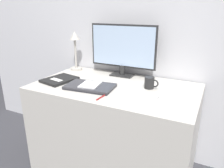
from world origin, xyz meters
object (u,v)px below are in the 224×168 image
coffee_mug (150,83)px  pen (103,96)px  notebook (60,80)px  laptop (90,86)px  desk_lamp (75,46)px  keyboard (136,96)px  monitor (123,48)px  ereader (90,85)px

coffee_mug → pen: (-0.23, -0.29, -0.04)m
pen → coffee_mug: bearing=52.2°
pen → notebook: bearing=163.5°
laptop → desk_lamp: (-0.38, 0.37, 0.21)m
keyboard → notebook: size_ratio=0.94×
monitor → pen: bearing=-81.0°
monitor → desk_lamp: bearing=-177.7°
notebook → pen: 0.49m
desk_lamp → coffee_mug: desk_lamp is taller
laptop → desk_lamp: bearing=135.8°
ereader → keyboard: bearing=-1.2°
laptop → desk_lamp: desk_lamp is taller
ereader → coffee_mug: bearing=26.0°
ereader → desk_lamp: (-0.38, 0.37, 0.20)m
pen → laptop: bearing=147.0°
laptop → ereader: size_ratio=2.13×
laptop → ereader: (0.00, -0.00, 0.02)m
monitor → laptop: 0.45m
keyboard → laptop: 0.36m
ereader → notebook: ereader is taller
coffee_mug → pen: bearing=-127.8°
ereader → laptop: bearing=139.8°
laptop → notebook: same height
keyboard → laptop: (-0.36, 0.01, 0.00)m
keyboard → pen: keyboard is taller
keyboard → coffee_mug: bearing=81.8°
pen → desk_lamp: bearing=138.9°
keyboard → notebook: notebook is taller
ereader → coffee_mug: coffee_mug is taller
laptop → pen: laptop is taller
coffee_mug → desk_lamp: bearing=166.7°
notebook → pen: (0.47, -0.14, -0.01)m
ereader → coffee_mug: 0.43m
laptop → keyboard: bearing=-1.6°
ereader → pen: ereader is taller
notebook → keyboard: bearing=-3.7°
laptop → notebook: size_ratio=1.27×
laptop → notebook: (-0.31, 0.03, -0.00)m
desk_lamp → notebook: desk_lamp is taller
coffee_mug → ereader: bearing=-154.0°
desk_lamp → notebook: (0.07, -0.33, -0.21)m
notebook → laptop: bearing=-6.1°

